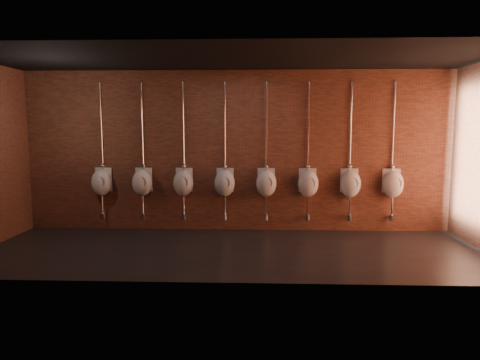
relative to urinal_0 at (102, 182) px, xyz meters
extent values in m
plane|color=black|center=(2.72, -1.35, -0.99)|extent=(8.50, 8.50, 0.00)
cube|color=black|center=(2.72, -1.35, 2.21)|extent=(8.50, 3.00, 0.04)
cube|color=brown|center=(2.72, 0.15, 0.61)|extent=(8.50, 0.04, 3.20)
cube|color=brown|center=(2.72, -2.85, 0.61)|extent=(8.50, 0.04, 3.20)
ellipsoid|color=white|center=(0.00, -0.01, -0.01)|extent=(0.46, 0.42, 0.54)
cube|color=white|center=(0.00, 0.13, 0.04)|extent=(0.35, 0.10, 0.48)
cylinder|color=#9A9A9A|center=(0.00, -0.15, 0.02)|extent=(0.24, 0.06, 0.24)
cylinder|color=silver|center=(0.00, 0.11, 1.11)|extent=(0.03, 0.03, 1.71)
sphere|color=silver|center=(0.00, 0.10, 0.32)|extent=(0.10, 0.10, 0.10)
cylinder|color=silver|center=(0.00, 0.11, 1.96)|extent=(0.06, 0.06, 0.01)
cylinder|color=silver|center=(0.00, -0.01, -0.42)|extent=(0.04, 0.04, 0.41)
cylinder|color=silver|center=(0.00, -0.01, -0.69)|extent=(0.10, 0.10, 0.13)
cylinder|color=silver|center=(0.00, 0.08, -0.69)|extent=(0.04, 0.18, 0.04)
ellipsoid|color=white|center=(0.83, -0.01, -0.01)|extent=(0.46, 0.42, 0.54)
cube|color=white|center=(0.83, 0.13, 0.04)|extent=(0.35, 0.10, 0.48)
cylinder|color=#9A9A9A|center=(0.83, -0.15, 0.02)|extent=(0.24, 0.06, 0.24)
cylinder|color=silver|center=(0.83, 0.11, 1.11)|extent=(0.03, 0.03, 1.71)
sphere|color=silver|center=(0.83, 0.10, 0.32)|extent=(0.10, 0.10, 0.10)
cylinder|color=silver|center=(0.83, 0.11, 1.96)|extent=(0.06, 0.06, 0.01)
cylinder|color=silver|center=(0.83, -0.01, -0.42)|extent=(0.04, 0.04, 0.41)
cylinder|color=silver|center=(0.83, -0.01, -0.69)|extent=(0.10, 0.10, 0.13)
cylinder|color=silver|center=(0.83, 0.08, -0.69)|extent=(0.04, 0.18, 0.04)
ellipsoid|color=white|center=(1.65, -0.01, -0.01)|extent=(0.46, 0.42, 0.54)
cube|color=white|center=(1.65, 0.13, 0.04)|extent=(0.35, 0.10, 0.48)
cylinder|color=#9A9A9A|center=(1.65, -0.15, 0.02)|extent=(0.24, 0.06, 0.24)
cylinder|color=silver|center=(1.65, 0.11, 1.11)|extent=(0.03, 0.03, 1.71)
sphere|color=silver|center=(1.65, 0.10, 0.32)|extent=(0.10, 0.10, 0.10)
cylinder|color=silver|center=(1.65, 0.11, 1.96)|extent=(0.06, 0.06, 0.01)
cylinder|color=silver|center=(1.65, -0.01, -0.42)|extent=(0.04, 0.04, 0.41)
cylinder|color=silver|center=(1.65, -0.01, -0.69)|extent=(0.10, 0.10, 0.13)
cylinder|color=silver|center=(1.65, 0.08, -0.69)|extent=(0.04, 0.18, 0.04)
ellipsoid|color=white|center=(2.48, -0.01, -0.01)|extent=(0.46, 0.42, 0.54)
cube|color=white|center=(2.48, 0.13, 0.04)|extent=(0.35, 0.10, 0.48)
cylinder|color=#9A9A9A|center=(2.48, -0.15, 0.02)|extent=(0.24, 0.06, 0.24)
cylinder|color=silver|center=(2.48, 0.11, 1.11)|extent=(0.03, 0.03, 1.71)
sphere|color=silver|center=(2.48, 0.10, 0.32)|extent=(0.10, 0.10, 0.10)
cylinder|color=silver|center=(2.48, 0.11, 1.96)|extent=(0.06, 0.06, 0.01)
cylinder|color=silver|center=(2.48, -0.01, -0.42)|extent=(0.04, 0.04, 0.41)
cylinder|color=silver|center=(2.48, -0.01, -0.69)|extent=(0.10, 0.10, 0.13)
cylinder|color=silver|center=(2.48, 0.08, -0.69)|extent=(0.04, 0.18, 0.04)
ellipsoid|color=white|center=(3.31, -0.01, -0.01)|extent=(0.46, 0.42, 0.54)
cube|color=white|center=(3.31, 0.13, 0.04)|extent=(0.35, 0.10, 0.48)
cylinder|color=#9A9A9A|center=(3.31, -0.15, 0.02)|extent=(0.24, 0.06, 0.24)
cylinder|color=silver|center=(3.31, 0.11, 1.11)|extent=(0.03, 0.03, 1.71)
sphere|color=silver|center=(3.31, 0.10, 0.32)|extent=(0.10, 0.10, 0.10)
cylinder|color=silver|center=(3.31, 0.11, 1.96)|extent=(0.06, 0.06, 0.01)
cylinder|color=silver|center=(3.31, -0.01, -0.42)|extent=(0.04, 0.04, 0.41)
cylinder|color=silver|center=(3.31, -0.01, -0.69)|extent=(0.10, 0.10, 0.13)
cylinder|color=silver|center=(3.31, 0.08, -0.69)|extent=(0.04, 0.18, 0.04)
ellipsoid|color=white|center=(4.14, -0.01, -0.01)|extent=(0.46, 0.42, 0.54)
cube|color=white|center=(4.14, 0.13, 0.04)|extent=(0.35, 0.10, 0.48)
cylinder|color=#9A9A9A|center=(4.14, -0.15, 0.02)|extent=(0.24, 0.06, 0.24)
cylinder|color=silver|center=(4.14, 0.11, 1.11)|extent=(0.03, 0.03, 1.71)
sphere|color=silver|center=(4.14, 0.10, 0.32)|extent=(0.10, 0.10, 0.10)
cylinder|color=silver|center=(4.14, 0.11, 1.96)|extent=(0.06, 0.06, 0.01)
cylinder|color=silver|center=(4.14, -0.01, -0.42)|extent=(0.04, 0.04, 0.41)
cylinder|color=silver|center=(4.14, -0.01, -0.69)|extent=(0.10, 0.10, 0.13)
cylinder|color=silver|center=(4.14, 0.08, -0.69)|extent=(0.04, 0.18, 0.04)
ellipsoid|color=white|center=(4.96, -0.01, -0.01)|extent=(0.46, 0.42, 0.54)
cube|color=white|center=(4.96, 0.13, 0.04)|extent=(0.35, 0.10, 0.48)
cylinder|color=#9A9A9A|center=(4.96, -0.15, 0.02)|extent=(0.24, 0.06, 0.24)
cylinder|color=silver|center=(4.96, 0.11, 1.11)|extent=(0.03, 0.03, 1.71)
sphere|color=silver|center=(4.96, 0.10, 0.32)|extent=(0.10, 0.10, 0.10)
cylinder|color=silver|center=(4.96, 0.11, 1.96)|extent=(0.06, 0.06, 0.01)
cylinder|color=silver|center=(4.96, -0.01, -0.42)|extent=(0.04, 0.04, 0.41)
cylinder|color=silver|center=(4.96, -0.01, -0.69)|extent=(0.10, 0.10, 0.13)
cylinder|color=silver|center=(4.96, 0.08, -0.69)|extent=(0.04, 0.18, 0.04)
ellipsoid|color=white|center=(5.79, -0.01, -0.01)|extent=(0.46, 0.42, 0.54)
cube|color=white|center=(5.79, 0.13, 0.04)|extent=(0.35, 0.10, 0.48)
cylinder|color=#9A9A9A|center=(5.79, -0.15, 0.02)|extent=(0.24, 0.06, 0.24)
cylinder|color=silver|center=(5.79, 0.11, 1.11)|extent=(0.03, 0.03, 1.71)
sphere|color=silver|center=(5.79, 0.10, 0.32)|extent=(0.10, 0.10, 0.10)
cylinder|color=silver|center=(5.79, 0.11, 1.96)|extent=(0.06, 0.06, 0.01)
cylinder|color=silver|center=(5.79, -0.01, -0.42)|extent=(0.04, 0.04, 0.41)
cylinder|color=silver|center=(5.79, -0.01, -0.69)|extent=(0.10, 0.10, 0.13)
cylinder|color=silver|center=(5.79, 0.08, -0.69)|extent=(0.04, 0.18, 0.04)
camera|label=1|loc=(3.10, -8.41, 1.13)|focal=32.00mm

